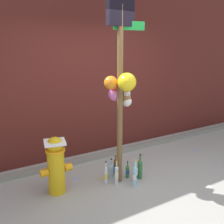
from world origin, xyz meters
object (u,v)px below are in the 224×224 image
Objects in this scene: bottle_1 at (118,170)px; bottle_5 at (140,169)px; bottle_6 at (106,175)px; memorial_post at (120,79)px; bottle_3 at (127,171)px; bottle_8 at (135,176)px; bottle_0 at (135,174)px; bottle_4 at (111,170)px; fire_hydrant at (56,164)px; bottle_2 at (116,167)px; bottle_7 at (117,175)px.

bottle_5 is at bearing -37.99° from bottle_1.
memorial_post is at bearing -14.23° from bottle_6.
bottle_6 reaches higher than bottle_3.
bottle_3 is at bearing -3.54° from bottle_6.
bottle_8 is (-0.05, -0.26, 0.06)m from bottle_3.
bottle_1 is (-0.16, 0.26, -0.00)m from bottle_0.
bottle_0 is 0.40m from bottle_4.
fire_hydrant is 2.03× the size of bottle_8.
bottle_6 is (-0.26, -0.07, 0.02)m from bottle_1.
bottle_6 is at bearing 139.35° from bottle_8.
fire_hydrant is 1.23m from bottle_0.
bottle_7 is at bearing -119.04° from bottle_2.
bottle_3 is 0.21m from bottle_5.
bottle_5 reaches higher than bottle_2.
fire_hydrant is 2.70× the size of bottle_4.
bottle_6 is at bearing 164.76° from bottle_5.
bottle_1 reaches higher than bottle_4.
memorial_post reaches higher than bottle_8.
bottle_1 is at bearing -3.89° from fire_hydrant.
fire_hydrant reaches higher than bottle_1.
bottle_4 is at bearing 141.49° from bottle_1.
bottle_2 is 0.46m from bottle_8.
bottle_2 is (0.02, 0.10, 0.01)m from bottle_1.
fire_hydrant is at bearing 171.68° from bottle_3.
bottle_4 is 0.45m from bottle_8.
bottle_6 reaches higher than bottle_1.
fire_hydrant is 1.17m from bottle_3.
bottle_6 is at bearing 155.66° from bottle_0.
bottle_0 is at bearing -78.51° from bottle_3.
bottle_5 is 1.08× the size of bottle_7.
bottle_3 is 0.28m from bottle_7.
bottle_5 is 0.25m from bottle_8.
bottle_4 is 0.22m from bottle_6.
memorial_post is at bearing 146.31° from bottle_0.
bottle_5 is at bearing -38.45° from bottle_3.
bottle_6 is (-0.28, -0.17, 0.01)m from bottle_2.
memorial_post reaches higher than bottle_2.
memorial_post is 3.19× the size of fire_hydrant.
bottle_6 is at bearing -10.80° from fire_hydrant.
bottle_1 is at bearing 15.48° from bottle_6.
bottle_5 is (0.32, -0.09, -1.43)m from memorial_post.
bottle_0 reaches higher than bottle_3.
memorial_post reaches higher than bottle_4.
bottle_6 is at bearing -142.92° from bottle_4.
bottle_2 is at bearing 18.71° from bottle_4.
bottle_0 is at bearing -24.34° from bottle_6.
bottle_1 is 0.95× the size of bottle_2.
bottle_3 is 0.90× the size of bottle_4.
bottle_0 is 0.87× the size of bottle_5.
bottle_6 is 0.87× the size of bottle_8.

